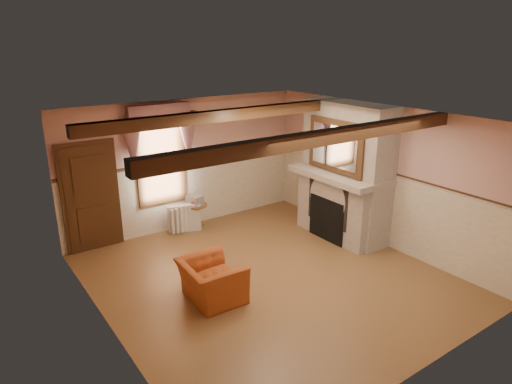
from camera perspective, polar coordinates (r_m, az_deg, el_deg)
floor at (r=8.14m, az=1.60°, el=-10.63°), size 5.50×6.00×0.01m
ceiling at (r=7.20m, az=1.80°, el=9.20°), size 5.50×6.00×0.01m
wall_back at (r=10.01m, az=-8.69°, el=3.48°), size 5.50×0.02×2.80m
wall_front at (r=5.67m, az=20.49°, el=-9.74°), size 5.50×0.02×2.80m
wall_left at (r=6.41m, az=-18.49°, el=-6.11°), size 0.02×6.00×2.80m
wall_right at (r=9.39m, az=15.24°, el=2.03°), size 0.02×6.00×2.80m
wainscot at (r=7.80m, az=1.64°, el=-5.82°), size 5.50×6.00×1.50m
chair_rail at (r=7.53m, az=1.70°, el=-0.61°), size 5.50×6.00×0.08m
firebox at (r=9.55m, az=9.11°, el=-3.30°), size 0.20×0.95×0.90m
armchair at (r=7.43m, az=-5.59°, el=-10.98°), size 0.91×1.03×0.64m
side_table at (r=10.12m, az=-7.40°, el=-2.99°), size 0.61×0.61×0.55m
book_stack at (r=10.00m, az=-7.66°, el=-0.99°), size 0.35×0.38×0.20m
radiator at (r=9.98m, az=-8.99°, el=-3.23°), size 0.72×0.38×0.60m
bowl at (r=9.43m, az=10.29°, el=2.84°), size 0.34×0.34×0.08m
mantel_clock at (r=9.90m, az=7.39°, el=4.10°), size 0.14×0.24×0.20m
oil_lamp at (r=9.61m, az=9.01°, el=3.82°), size 0.11×0.11×0.28m
candle_red at (r=8.90m, az=13.93°, el=1.90°), size 0.06×0.06×0.16m
jar_yellow at (r=9.25m, az=11.40°, el=2.59°), size 0.06×0.06×0.12m
fireplace at (r=9.54m, az=11.24°, el=2.58°), size 0.85×2.00×2.80m
mantel at (r=9.42m, az=10.46°, el=2.18°), size 1.05×2.05×0.12m
overmantel_mirror at (r=9.14m, az=9.87°, el=5.66°), size 0.06×1.44×1.04m
door at (r=9.35m, az=-19.94°, el=-0.78°), size 1.10×0.10×2.10m
window at (r=9.68m, az=-11.85°, el=4.30°), size 1.06×0.08×2.02m
window_drapes at (r=9.47m, az=-11.87°, el=7.72°), size 1.30×0.14×1.40m
ceiling_beam_front at (r=6.32m, az=8.39°, el=6.75°), size 5.50×0.18×0.20m
ceiling_beam_back at (r=8.19m, az=-3.33°, el=9.62°), size 5.50×0.18×0.20m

